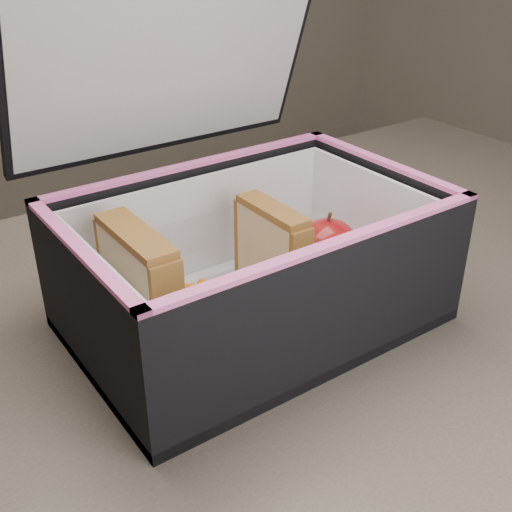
# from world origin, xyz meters

# --- Properties ---
(kitchen_table) EXTENTS (1.20, 0.80, 0.75)m
(kitchen_table) POSITION_xyz_m (0.00, 0.00, 0.66)
(kitchen_table) COLOR brown
(kitchen_table) RESTS_ON ground
(lunch_bag) EXTENTS (0.33, 0.30, 0.33)m
(lunch_bag) POSITION_xyz_m (-0.07, 0.03, 0.82)
(lunch_bag) COLOR black
(lunch_bag) RESTS_ON kitchen_table
(plastic_tub) EXTENTS (0.18, 0.13, 0.08)m
(plastic_tub) POSITION_xyz_m (-0.11, 0.03, 0.80)
(plastic_tub) COLOR white
(plastic_tub) RESTS_ON lunch_bag
(sandwich_left) EXTENTS (0.03, 0.10, 0.11)m
(sandwich_left) POSITION_xyz_m (-0.18, 0.03, 0.82)
(sandwich_left) COLOR beige
(sandwich_left) RESTS_ON plastic_tub
(sandwich_right) EXTENTS (0.02, 0.09, 0.10)m
(sandwich_right) POSITION_xyz_m (-0.04, 0.03, 0.82)
(sandwich_right) COLOR beige
(sandwich_right) RESTS_ON plastic_tub
(carrot_sticks) EXTENTS (0.04, 0.11, 0.03)m
(carrot_sticks) POSITION_xyz_m (-0.11, 0.01, 0.79)
(carrot_sticks) COLOR #D45319
(carrot_sticks) RESTS_ON plastic_tub
(paper_napkin) EXTENTS (0.07, 0.08, 0.01)m
(paper_napkin) POSITION_xyz_m (0.03, 0.03, 0.77)
(paper_napkin) COLOR white
(paper_napkin) RESTS_ON lunch_bag
(red_apple) EXTENTS (0.07, 0.07, 0.07)m
(red_apple) POSITION_xyz_m (0.03, 0.02, 0.80)
(red_apple) COLOR maroon
(red_apple) RESTS_ON paper_napkin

